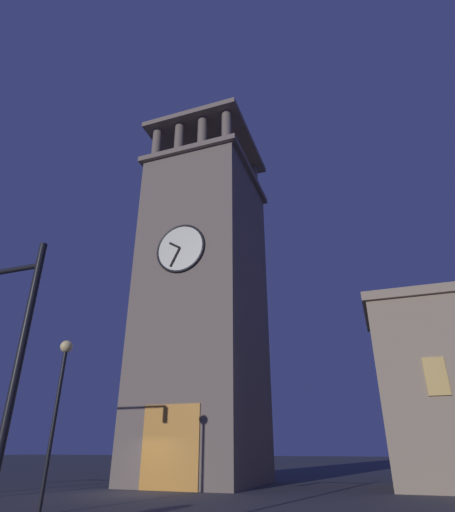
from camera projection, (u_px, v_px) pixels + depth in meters
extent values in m
plane|color=#424247|center=(133.00, 494.00, 18.76)|extent=(200.00, 200.00, 0.00)
cube|color=#75665B|center=(205.00, 311.00, 27.79)|extent=(6.78, 8.02, 20.64)
cube|color=#75665B|center=(208.00, 182.00, 32.24)|extent=(7.38, 8.62, 0.40)
cylinder|color=#75665B|center=(226.00, 129.00, 29.17)|extent=(0.70, 0.70, 2.84)
cylinder|color=#75665B|center=(202.00, 135.00, 29.74)|extent=(0.70, 0.70, 2.84)
cylinder|color=#75665B|center=(179.00, 140.00, 30.31)|extent=(0.70, 0.70, 2.84)
cylinder|color=#75665B|center=(157.00, 146.00, 30.87)|extent=(0.70, 0.70, 2.84)
cylinder|color=#75665B|center=(254.00, 182.00, 34.99)|extent=(0.70, 0.70, 2.84)
cylinder|color=#75665B|center=(233.00, 186.00, 35.55)|extent=(0.70, 0.70, 2.84)
cylinder|color=#75665B|center=(213.00, 190.00, 36.12)|extent=(0.70, 0.70, 2.84)
cylinder|color=#75665B|center=(194.00, 194.00, 36.69)|extent=(0.70, 0.70, 2.84)
cube|color=#75665B|center=(209.00, 149.00, 33.62)|extent=(7.38, 8.62, 0.40)
cylinder|color=black|center=(209.00, 136.00, 34.19)|extent=(0.12, 0.12, 2.28)
cylinder|color=silver|center=(180.00, 248.00, 25.51)|extent=(3.12, 0.12, 3.12)
torus|color=black|center=(180.00, 248.00, 25.49)|extent=(3.28, 0.16, 3.28)
cube|color=black|center=(175.00, 245.00, 25.63)|extent=(0.79, 0.06, 0.55)
cube|color=black|center=(175.00, 257.00, 25.26)|extent=(0.69, 0.06, 1.24)
cube|color=orange|center=(171.00, 446.00, 20.89)|extent=(3.20, 0.24, 4.00)
cube|color=#E0B259|center=(436.00, 376.00, 19.94)|extent=(1.00, 0.12, 1.80)
cylinder|color=black|center=(14.00, 384.00, 7.98)|extent=(0.16, 0.16, 6.07)
cylinder|color=black|center=(53.00, 428.00, 13.90)|extent=(0.14, 0.14, 5.05)
sphere|color=#F9DB8C|center=(66.00, 347.00, 15.06)|extent=(0.44, 0.44, 0.44)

